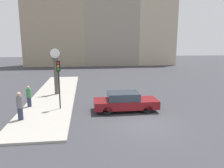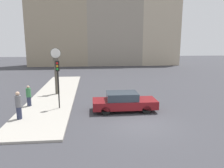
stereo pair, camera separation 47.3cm
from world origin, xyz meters
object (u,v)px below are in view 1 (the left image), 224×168
object	(u,v)px
traffic_light_near	(59,75)
pedestrian_green_hoodie	(29,96)
pedestrian_grey_jacket	(20,106)
street_clock	(56,72)
sedan_car	(125,102)

from	to	relation	value
traffic_light_near	pedestrian_green_hoodie	xyz separation A→B (m)	(-2.37, 0.75, -1.74)
pedestrian_grey_jacket	pedestrian_green_hoodie	size ratio (longest dim) A/B	1.12
traffic_light_near	street_clock	size ratio (longest dim) A/B	0.82
sedan_car	pedestrian_grey_jacket	distance (m)	7.09
pedestrian_grey_jacket	pedestrian_green_hoodie	xyz separation A→B (m)	(-0.14, 2.85, -0.11)
street_clock	pedestrian_grey_jacket	distance (m)	6.93
street_clock	traffic_light_near	bearing A→B (deg)	-80.15
sedan_car	pedestrian_grey_jacket	size ratio (longest dim) A/B	2.57
pedestrian_grey_jacket	pedestrian_green_hoodie	bearing A→B (deg)	92.89
sedan_car	street_clock	size ratio (longest dim) A/B	1.08
street_clock	pedestrian_green_hoodie	distance (m)	4.33
street_clock	pedestrian_grey_jacket	xyz separation A→B (m)	(-1.43, -6.69, -1.14)
pedestrian_grey_jacket	pedestrian_green_hoodie	distance (m)	2.86
traffic_light_near	pedestrian_green_hoodie	world-z (taller)	traffic_light_near
traffic_light_near	pedestrian_green_hoodie	size ratio (longest dim) A/B	2.20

